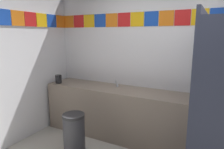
# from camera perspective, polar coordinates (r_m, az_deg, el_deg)

# --- Properties ---
(wall_back) EXTENTS (4.30, 0.09, 2.54)m
(wall_back) POSITION_cam_1_polar(r_m,az_deg,el_deg) (3.39, 16.52, 2.79)
(wall_back) COLOR silver
(wall_back) RESTS_ON ground_plane
(vanity_counter) EXTENTS (2.47, 0.59, 0.85)m
(vanity_counter) POSITION_cam_1_polar(r_m,az_deg,el_deg) (3.57, 0.66, -10.35)
(vanity_counter) COLOR gray
(vanity_counter) RESTS_ON ground_plane
(faucet_center) EXTENTS (0.04, 0.10, 0.14)m
(faucet_center) POSITION_cam_1_polar(r_m,az_deg,el_deg) (3.50, 1.35, -2.67)
(faucet_center) COLOR silver
(faucet_center) RESTS_ON vanity_counter
(soap_dispenser) EXTENTS (0.09, 0.09, 0.16)m
(soap_dispenser) POSITION_cam_1_polar(r_m,az_deg,el_deg) (3.89, -14.77, -1.26)
(soap_dispenser) COLOR black
(soap_dispenser) RESTS_ON vanity_counter
(stall_divider) EXTENTS (0.92, 1.42, 1.98)m
(stall_divider) POSITION_cam_1_polar(r_m,az_deg,el_deg) (2.40, 26.36, -8.27)
(stall_divider) COLOR #33384C
(stall_divider) RESTS_ON ground_plane
(trash_bin) EXTENTS (0.32, 0.32, 0.62)m
(trash_bin) POSITION_cam_1_polar(r_m,az_deg,el_deg) (3.14, -10.57, -16.13)
(trash_bin) COLOR #333338
(trash_bin) RESTS_ON ground_plane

